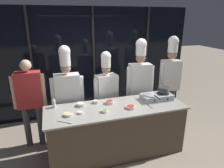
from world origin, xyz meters
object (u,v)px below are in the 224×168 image
at_px(prep_bowl_bell_pepper, 109,102).
at_px(chef_head, 67,91).
at_px(prep_bowl_chili_flakes, 130,107).
at_px(prep_bowl_onion, 81,104).
at_px(prep_bowl_chicken, 96,102).
at_px(prep_bowl_scallions, 104,111).
at_px(prep_bowl_garlic, 80,112).
at_px(serving_spoon_slotted, 68,122).
at_px(chef_sous, 106,89).
at_px(chef_line, 140,79).
at_px(portable_stove, 157,97).
at_px(frying_pan, 151,93).
at_px(squeeze_bottle_clear, 54,103).
at_px(person_guest, 30,96).
at_px(prep_bowl_ginger, 68,114).
at_px(stock_pot, 163,90).
at_px(chef_pastry, 170,74).

bearing_deg(prep_bowl_bell_pepper, chef_head, 147.30).
distance_m(prep_bowl_chili_flakes, prep_bowl_onion, 0.88).
xyz_separation_m(prep_bowl_chicken, chef_head, (-0.48, 0.36, 0.14)).
bearing_deg(prep_bowl_chicken, prep_bowl_scallions, -83.61).
distance_m(prep_bowl_garlic, prep_bowl_scallions, 0.40).
distance_m(prep_bowl_garlic, prep_bowl_chicken, 0.48).
relative_size(serving_spoon_slotted, chef_sous, 0.13).
height_order(prep_bowl_garlic, chef_line, chef_line).
xyz_separation_m(portable_stove, frying_pan, (-0.13, -0.00, 0.09)).
height_order(prep_bowl_scallions, prep_bowl_chicken, prep_bowl_chicken).
relative_size(squeeze_bottle_clear, person_guest, 0.10).
bearing_deg(prep_bowl_ginger, portable_stove, 5.77).
height_order(stock_pot, prep_bowl_chicken, stock_pot).
bearing_deg(prep_bowl_chili_flakes, prep_bowl_garlic, 176.01).
distance_m(chef_head, chef_pastry, 2.33).
distance_m(person_guest, chef_pastry, 3.01).
height_order(serving_spoon_slotted, chef_head, chef_head).
bearing_deg(prep_bowl_ginger, stock_pot, 5.36).
distance_m(prep_bowl_chicken, chef_line, 1.15).
xyz_separation_m(prep_bowl_chili_flakes, chef_line, (0.53, 0.78, 0.23)).
height_order(prep_bowl_scallions, serving_spoon_slotted, prep_bowl_scallions).
bearing_deg(chef_pastry, prep_bowl_scallions, 30.42).
bearing_deg(prep_bowl_bell_pepper, chef_pastry, 18.29).
height_order(squeeze_bottle_clear, prep_bowl_chili_flakes, squeeze_bottle_clear).
xyz_separation_m(chef_head, chef_pastry, (2.32, 0.08, 0.12)).
bearing_deg(chef_head, chef_pastry, -177.03).
xyz_separation_m(portable_stove, prep_bowl_ginger, (-1.71, -0.17, -0.03)).
xyz_separation_m(frying_pan, squeeze_bottle_clear, (-1.78, 0.22, -0.06)).
bearing_deg(chef_sous, prep_bowl_onion, 24.25).
relative_size(prep_bowl_bell_pepper, chef_line, 0.08).
bearing_deg(chef_sous, serving_spoon_slotted, 36.75).
relative_size(squeeze_bottle_clear, prep_bowl_scallions, 1.55).
xyz_separation_m(prep_bowl_bell_pepper, chef_pastry, (1.61, 0.53, 0.26)).
bearing_deg(prep_bowl_bell_pepper, stock_pot, -4.64).
xyz_separation_m(frying_pan, prep_bowl_chicken, (-1.03, 0.19, -0.11)).
height_order(chef_line, chef_pastry, chef_pastry).
bearing_deg(chef_head, stock_pot, 164.09).
relative_size(stock_pot, chef_head, 0.11).
height_order(prep_bowl_scallions, chef_pastry, chef_pastry).
bearing_deg(squeeze_bottle_clear, prep_bowl_garlic, -42.74).
height_order(stock_pot, prep_bowl_chili_flakes, stock_pot).
bearing_deg(prep_bowl_ginger, prep_bowl_chicken, 33.21).
height_order(frying_pan, squeeze_bottle_clear, squeeze_bottle_clear).
bearing_deg(prep_bowl_scallions, prep_bowl_ginger, 174.94).
distance_m(squeeze_bottle_clear, chef_head, 0.43).
relative_size(portable_stove, person_guest, 0.34).
distance_m(chef_sous, chef_line, 0.77).
xyz_separation_m(prep_bowl_garlic, chef_head, (-0.13, 0.70, 0.15)).
bearing_deg(serving_spoon_slotted, stock_pot, 12.22).
bearing_deg(chef_pastry, prep_bowl_chili_flakes, 37.57).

